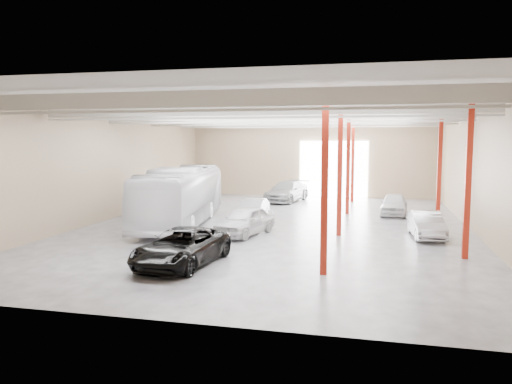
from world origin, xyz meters
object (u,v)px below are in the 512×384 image
at_px(coach_bus, 181,196).
at_px(car_row_c, 287,191).
at_px(black_sedan, 182,247).
at_px(car_row_b, 253,209).
at_px(car_right_far, 394,204).
at_px(car_row_a, 245,221).
at_px(car_right_near, 426,225).

distance_m(coach_bus, car_row_c, 13.31).
relative_size(black_sedan, car_row_b, 1.33).
xyz_separation_m(coach_bus, car_row_b, (3.80, 2.76, -1.07)).
bearing_deg(coach_bus, car_row_c, 62.73).
bearing_deg(black_sedan, car_right_far, 67.13).
bearing_deg(car_row_a, coach_bus, 167.17).
xyz_separation_m(car_row_a, car_row_b, (-0.85, 5.20, -0.10)).
bearing_deg(car_row_c, car_right_near, -41.95).
distance_m(car_row_b, car_row_c, 9.81).
bearing_deg(car_right_near, car_right_far, 94.94).
height_order(black_sedan, car_row_c, car_row_c).
relative_size(car_row_a, car_right_far, 1.05).
distance_m(car_row_b, car_right_far, 9.88).
distance_m(black_sedan, car_row_c, 21.93).
bearing_deg(car_right_far, black_sedan, -114.85).
xyz_separation_m(car_row_b, car_right_far, (8.93, 4.21, 0.07)).
height_order(black_sedan, car_right_far, black_sedan).
bearing_deg(car_row_b, car_right_far, 24.87).
xyz_separation_m(car_row_a, car_right_near, (9.45, 1.46, -0.08)).
bearing_deg(car_row_b, coach_bus, -144.41).
bearing_deg(car_right_near, car_row_a, -176.05).
bearing_deg(car_row_b, car_row_c, 86.73).
height_order(coach_bus, car_row_c, coach_bus).
height_order(coach_bus, car_right_near, coach_bus).
xyz_separation_m(coach_bus, car_row_a, (4.65, -2.44, -0.97)).
height_order(car_row_c, car_right_near, car_row_c).
xyz_separation_m(car_row_b, car_right_near, (10.30, -3.74, 0.02)).
bearing_deg(car_right_far, car_row_a, -126.83).
relative_size(coach_bus, car_row_b, 3.08).
distance_m(car_row_a, car_row_c, 15.00).
bearing_deg(car_right_far, coach_bus, -147.47).
distance_m(coach_bus, black_sedan, 10.15).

